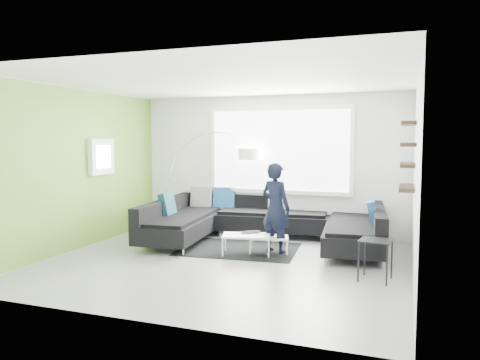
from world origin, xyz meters
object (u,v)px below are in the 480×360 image
object	(u,v)px
coffee_table	(258,244)
person	(276,208)
laptop	(251,233)
sectional_sofa	(265,223)
arc_lamp	(167,182)
side_table	(375,260)

from	to	relation	value
coffee_table	person	world-z (taller)	person
laptop	sectional_sofa	bearing A→B (deg)	49.32
sectional_sofa	person	xyz separation A→B (m)	(0.34, -0.53, 0.37)
arc_lamp	laptop	xyz separation A→B (m)	(2.19, -1.10, -0.69)
sectional_sofa	side_table	bearing A→B (deg)	-43.80
sectional_sofa	person	size ratio (longest dim) A/B	2.87
laptop	person	bearing A→B (deg)	-13.57
person	laptop	world-z (taller)	person
coffee_table	side_table	xyz separation A→B (m)	(1.96, -0.89, 0.12)
person	sectional_sofa	bearing A→B (deg)	-35.57
sectional_sofa	arc_lamp	world-z (taller)	arc_lamp
side_table	person	bearing A→B (deg)	147.85
coffee_table	laptop	bearing A→B (deg)	157.90
sectional_sofa	side_table	size ratio (longest dim) A/B	7.75
person	laptop	size ratio (longest dim) A/B	3.70
sectional_sofa	person	world-z (taller)	person
coffee_table	arc_lamp	bearing A→B (deg)	139.03
laptop	side_table	bearing A→B (deg)	-61.65
person	coffee_table	bearing A→B (deg)	57.32
laptop	coffee_table	bearing A→B (deg)	-45.06
side_table	person	world-z (taller)	person
sectional_sofa	coffee_table	distance (m)	0.76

